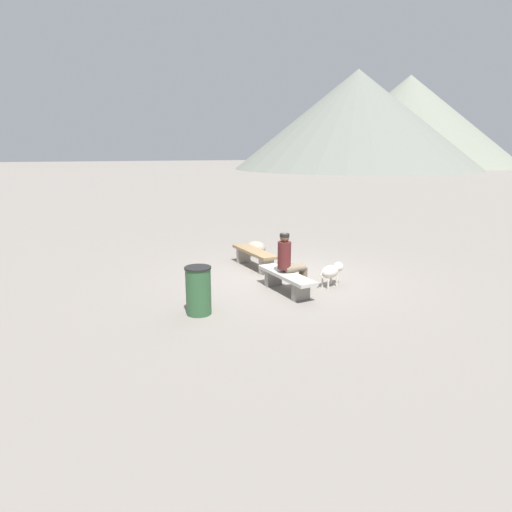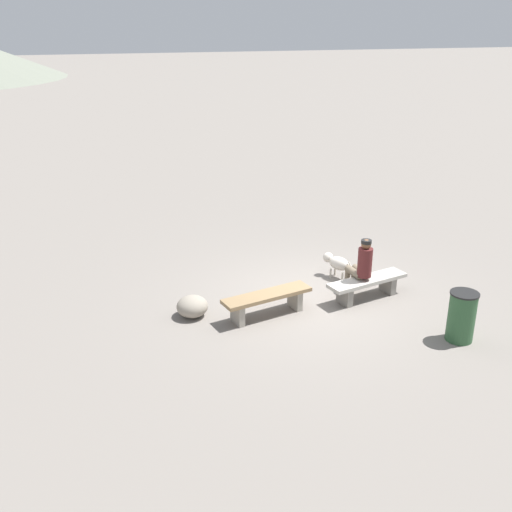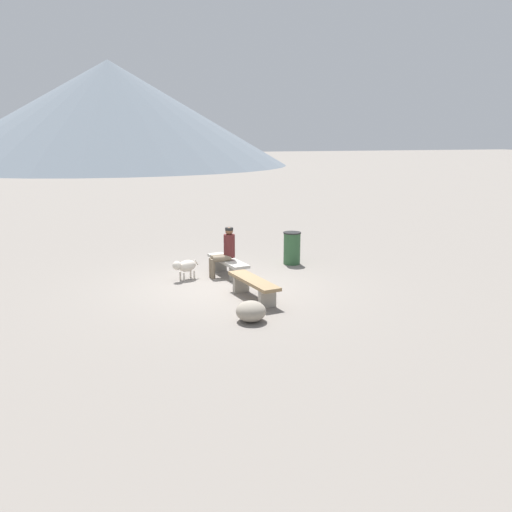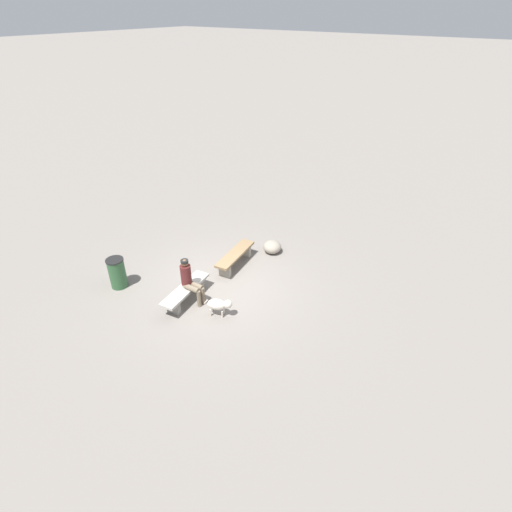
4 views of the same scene
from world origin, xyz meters
TOP-DOWN VIEW (x-y plane):
  - ground at (0.00, 0.00)m, footprint 210.00×210.00m
  - bench_left at (-1.15, -0.36)m, footprint 1.79×0.69m
  - bench_right at (0.98, -0.37)m, footprint 1.76×0.68m
  - seated_person at (0.87, -0.27)m, footprint 0.33×0.66m
  - dog at (0.90, 0.74)m, footprint 0.47×0.70m
  - trash_bin at (1.62, -2.38)m, footprint 0.49×0.49m
  - boulder at (-2.46, 0.11)m, footprint 0.64×0.63m

SIDE VIEW (x-z plane):
  - ground at x=0.00m, z-range -0.06..0.00m
  - boulder at x=-2.46m, z-range 0.00..0.40m
  - bench_right at x=0.98m, z-range 0.09..0.51m
  - bench_left at x=-1.15m, z-range 0.10..0.56m
  - dog at x=0.90m, z-range 0.09..0.60m
  - trash_bin at x=1.62m, z-range 0.00..0.90m
  - seated_person at x=0.87m, z-range 0.06..1.32m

